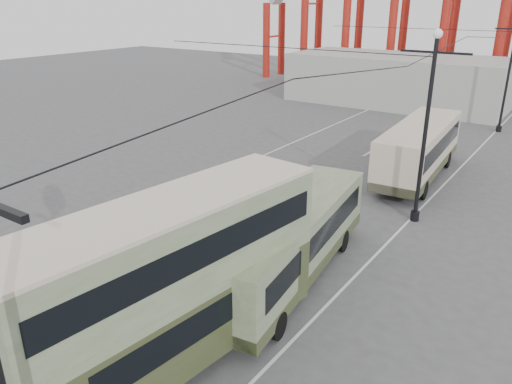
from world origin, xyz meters
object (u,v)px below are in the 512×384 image
Objects in this scene: single_decker_green at (291,240)px; pedestrian at (310,222)px; double_decker_bus at (172,279)px; single_decker_cream at (419,148)px.

pedestrian is at bearing 100.32° from single_decker_green.
double_decker_bus is 0.93× the size of single_decker_cream.
single_decker_green is (0.25, 6.32, -1.30)m from double_decker_bus.
double_decker_bus is 10.39m from pedestrian.
single_decker_cream is (0.49, 21.32, -1.11)m from double_decker_bus.
single_decker_green is 1.00× the size of single_decker_cream.
single_decker_green is 15.01m from single_decker_cream.
double_decker_bus is 0.93× the size of single_decker_green.
single_decker_cream reaches higher than single_decker_green.
double_decker_bus is 6.46m from single_decker_green.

